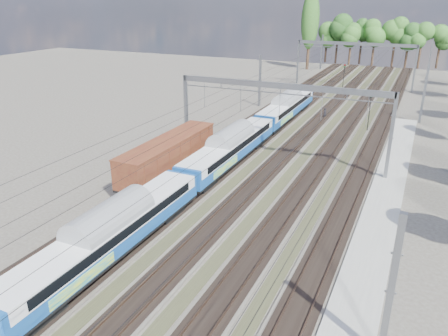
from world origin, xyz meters
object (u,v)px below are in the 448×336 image
at_px(emu_train, 229,145).
at_px(signal_far, 370,107).
at_px(worker, 325,113).
at_px(freight_boxcar, 169,155).
at_px(signal_near, 344,75).

distance_m(emu_train, signal_far, 23.86).
bearing_deg(worker, freight_boxcar, 174.45).
bearing_deg(worker, emu_train, -179.31).
bearing_deg(freight_boxcar, signal_far, 57.63).
relative_size(signal_near, signal_far, 1.08).
bearing_deg(freight_boxcar, emu_train, 48.65).
xyz_separation_m(freight_boxcar, worker, (9.50, 29.74, -1.55)).
height_order(freight_boxcar, signal_near, signal_near).
relative_size(freight_boxcar, worker, 9.52).
relative_size(emu_train, freight_boxcar, 4.16).
bearing_deg(signal_near, emu_train, -101.85).
relative_size(emu_train, worker, 39.61).
distance_m(emu_train, freight_boxcar, 6.82).
bearing_deg(signal_near, signal_far, -77.85).
relative_size(emu_train, signal_near, 10.84).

